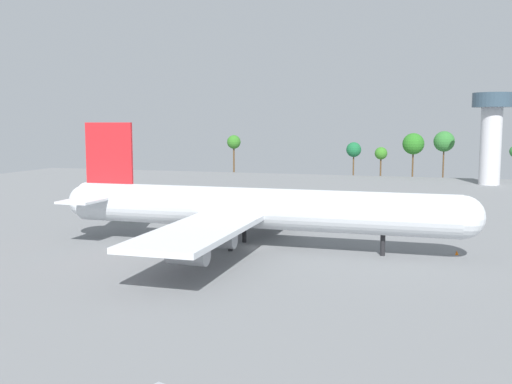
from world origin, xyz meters
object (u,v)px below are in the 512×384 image
Objects in this scene: safety_cone_nose at (457,253)px; cargo_loader at (231,205)px; cargo_airplane at (254,209)px; control_tower at (491,128)px; baggage_tug at (131,214)px.

cargo_loader is at bearing 145.18° from safety_cone_nose.
control_tower reaches higher than cargo_airplane.
cargo_airplane is 2.31× the size of control_tower.
cargo_loader is 0.19× the size of control_tower.
baggage_tug is (-30.42, 17.72, -4.71)m from cargo_airplane.
cargo_loader is 54.75m from safety_cone_nose.
control_tower is at bearing 51.65° from cargo_loader.
cargo_loader is at bearing -128.35° from control_tower.
baggage_tug is 1.03× the size of cargo_loader.
baggage_tug is 117.22m from control_tower.
cargo_airplane is at bearing -173.31° from safety_cone_nose.
safety_cone_nose is (44.94, -31.26, -0.82)m from cargo_loader.
safety_cone_nose is at bearing -34.82° from cargo_loader.
control_tower reaches higher than baggage_tug.
safety_cone_nose is 106.90m from control_tower.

